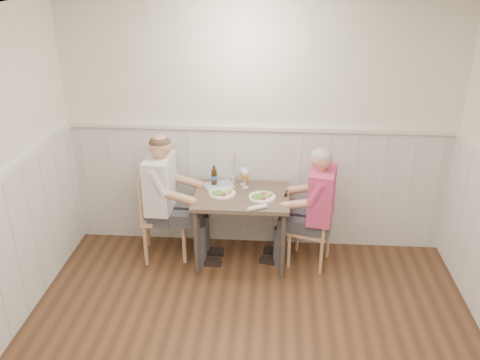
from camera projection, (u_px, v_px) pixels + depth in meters
The scene contains 15 objects.
room_shell at pixel (244, 213), 3.05m from camera, with size 4.04×4.54×2.60m.
wainscot at pixel (250, 265), 4.01m from camera, with size 4.00×4.49×1.34m.
dining_table at pixel (241, 204), 5.09m from camera, with size 0.95×0.70×0.75m.
chair_right at pixel (315, 225), 5.10m from camera, with size 0.48×0.48×0.82m.
chair_left at pixel (158, 210), 5.23m from camera, with size 0.53×0.53×0.97m.
man_in_pink at pixel (316, 217), 5.03m from camera, with size 0.66×0.47×1.31m.
diner_cream at pixel (166, 208), 5.15m from camera, with size 0.65×0.45×1.39m.
plate_man at pixel (261, 196), 4.97m from camera, with size 0.27×0.27×0.07m.
plate_diner at pixel (221, 193), 5.04m from camera, with size 0.27×0.27×0.07m.
beer_glass_a at pixel (243, 174), 5.22m from camera, with size 0.07×0.07×0.18m.
beer_glass_b at pixel (245, 177), 5.15m from camera, with size 0.07×0.07×0.18m.
beer_bottle at pixel (214, 176), 5.23m from camera, with size 0.06×0.06×0.21m.
rolled_napkin at pixel (257, 208), 4.74m from camera, with size 0.19×0.13×0.04m.
grass_vase at pixel (233, 169), 5.24m from camera, with size 0.04×0.04×0.35m.
gingham_mat at pixel (219, 185), 5.25m from camera, with size 0.36×0.33×0.01m.
Camera 1 is at (0.17, -2.69, 2.95)m, focal length 38.00 mm.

